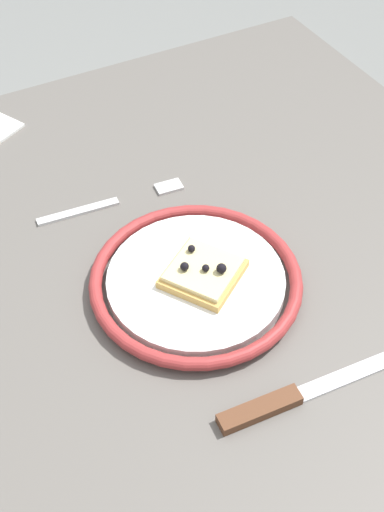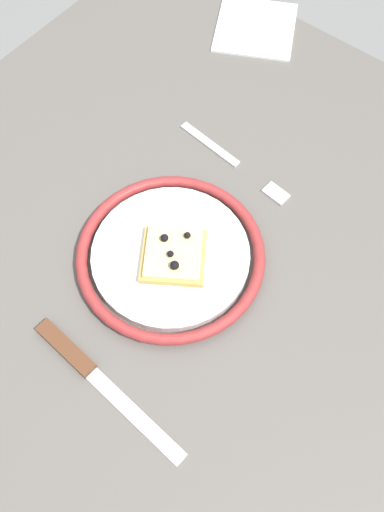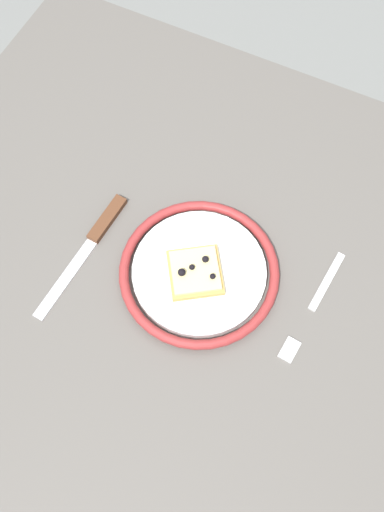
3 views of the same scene
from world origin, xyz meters
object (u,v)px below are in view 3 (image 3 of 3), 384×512
plate (199,272)px  knife (96,235)px  fork (313,306)px  pizza_slice_near (196,271)px  dining_table (187,292)px

plate → knife: 0.18m
fork → plate: bearing=9.0°
pizza_slice_near → knife: pizza_slice_near is taller
dining_table → plate: bearing=-156.9°
dining_table → knife: (0.16, 0.00, 0.08)m
pizza_slice_near → knife: (0.18, 0.01, -0.02)m
knife → dining_table: bearing=-178.9°
pizza_slice_near → plate: bearing=-118.7°
pizza_slice_near → dining_table: bearing=8.4°
pizza_slice_near → fork: (-0.18, -0.03, -0.02)m
fork → knife: bearing=6.3°
plate → pizza_slice_near: bearing=61.3°
plate → pizza_slice_near: (0.00, 0.01, 0.01)m
plate → fork: (-0.18, -0.03, -0.01)m
dining_table → pizza_slice_near: (-0.02, -0.00, 0.10)m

